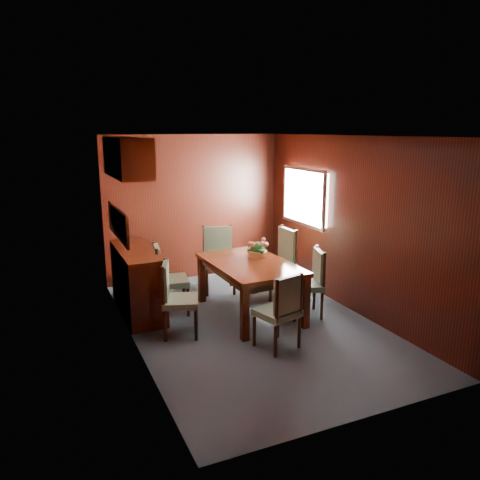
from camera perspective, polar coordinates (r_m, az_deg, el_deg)
name	(u,v)px	position (r m, az deg, el deg)	size (l,w,h in m)	color
ground	(251,324)	(6.20, 1.38, -10.20)	(4.50, 4.50, 0.00)	#39444D
room_shell	(233,197)	(6.00, -0.80, 5.25)	(3.06, 4.52, 2.41)	black
sideboard	(138,281)	(6.57, -12.37, -4.95)	(0.48, 1.40, 0.90)	#371206
dining_table	(250,270)	(6.31, 1.22, -3.62)	(1.02, 1.60, 0.74)	#371206
chair_left_near	(175,295)	(5.77, -7.99, -6.63)	(0.54, 0.56, 0.93)	black
chair_left_far	(166,275)	(6.45, -9.03, -4.28)	(0.51, 0.53, 0.97)	black
chair_right_near	(311,279)	(6.38, 8.62, -4.70)	(0.54, 0.55, 0.93)	black
chair_right_far	(280,258)	(7.11, 4.95, -2.19)	(0.48, 0.50, 1.04)	black
chair_head	(281,307)	(5.37, 5.08, -8.20)	(0.53, 0.51, 0.91)	black
chair_foot	(218,255)	(7.31, -2.64, -1.83)	(0.59, 0.57, 1.02)	black
flower_centerpiece	(258,247)	(6.53, 2.17, -0.84)	(0.29, 0.29, 0.29)	#CB783E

